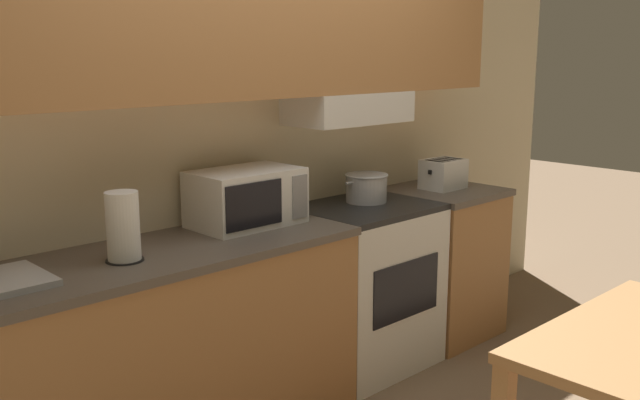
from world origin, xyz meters
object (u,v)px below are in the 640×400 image
Objects in this scene: microwave at (246,197)px; toaster at (443,174)px; stove_range at (364,286)px; cooking_pot at (366,187)px; paper_towel_roll at (123,227)px.

toaster is (1.38, -0.09, -0.04)m from microwave.
cooking_pot is (0.07, 0.06, 0.52)m from stove_range.
microwave is 1.84× the size of paper_towel_roll.
cooking_pot is at bearing 3.85° from paper_towel_roll.
toaster is at bearing 0.10° from stove_range.
stove_range is 0.85m from toaster.
cooking_pot is 1.14× the size of paper_towel_roll.
toaster is at bearing 1.17° from paper_towel_roll.
cooking_pot is at bearing 39.88° from stove_range.
microwave is at bearing 176.19° from toaster.
cooking_pot is 0.78m from microwave.
stove_range is 1.78× the size of microwave.
microwave is at bearing 177.45° from cooking_pot.
microwave is (-0.71, 0.09, 0.57)m from stove_range.
paper_towel_roll is at bearing -176.15° from cooking_pot.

